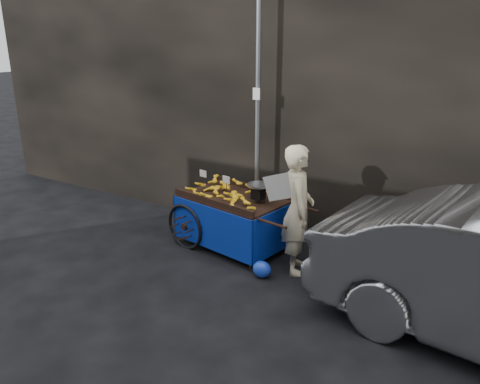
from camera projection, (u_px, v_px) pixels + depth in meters
The scene contains 6 objects.
ground at pixel (197, 260), 7.12m from camera, with size 80.00×80.00×0.00m, color black.
building_wall at pixel (299, 81), 8.24m from camera, with size 13.50×2.00×5.00m.
street_pole at pixel (258, 119), 7.39m from camera, with size 0.12×0.10×4.00m.
banana_cart at pixel (231, 201), 7.41m from camera, with size 2.39×1.38×1.23m.
vendor at pixel (298, 210), 6.56m from camera, with size 0.88×0.81×1.86m.
plastic_bag at pixel (262, 269), 6.59m from camera, with size 0.27×0.22×0.24m, color #193BC0.
Camera 1 is at (3.94, -5.12, 3.24)m, focal length 35.00 mm.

